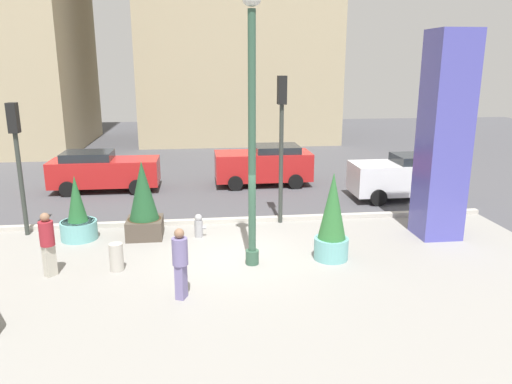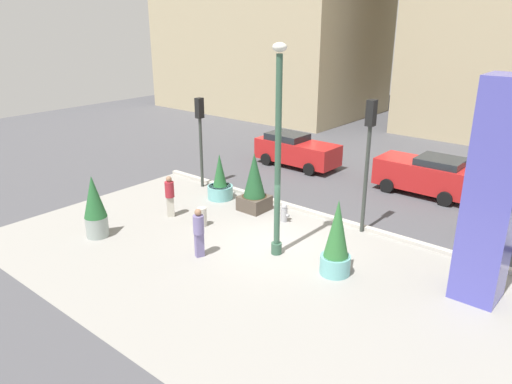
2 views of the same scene
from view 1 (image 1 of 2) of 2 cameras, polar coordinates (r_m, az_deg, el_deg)
name	(u,v)px [view 1 (image 1 of 2)]	position (r m, az deg, el deg)	size (l,w,h in m)	color
ground_plane	(228,215)	(17.72, -3.30, -2.69)	(60.00, 60.00, 0.00)	#47474C
plaza_pavement	(243,289)	(12.14, -1.48, -11.14)	(18.00, 10.00, 0.02)	gray
curb_strip	(229,220)	(16.85, -3.11, -3.32)	(18.00, 0.24, 0.16)	#B7B2A8
lamp_post	(252,142)	(12.58, -0.47, 5.84)	(0.44, 0.44, 6.87)	#335642
art_pillar_blue	(444,137)	(15.92, 20.95, 5.93)	(1.24, 1.24, 6.25)	#4C4CAD
potted_plant_mid_plaza	(144,203)	(15.54, -12.91, -1.25)	(1.10, 1.10, 2.44)	#4C4238
potted_plant_curbside	(332,221)	(13.62, 8.83, -3.30)	(0.95, 0.95, 2.47)	#6BB2B2
potted_plant_near_right	(78,217)	(16.05, -19.95, -2.76)	(1.10, 1.10, 2.02)	#6BB2B2
fire_hydrant	(199,226)	(15.49, -6.66, -3.91)	(0.36, 0.26, 0.75)	#99999E
concrete_bollard	(116,257)	(13.47, -15.88, -7.29)	(0.36, 0.36, 0.75)	#B2ADA3
traffic_light_corner	(17,147)	(16.65, -25.99, 4.71)	(0.28, 0.42, 4.16)	#333833
traffic_light_far_side	(281,126)	(16.17, 2.97, 7.62)	(0.28, 0.42, 4.91)	#333833
car_far_lane	(103,171)	(21.88, -17.27, 2.39)	(4.49, 1.98, 1.69)	red
car_curb_east	(264,164)	(21.94, 0.94, 3.21)	(4.23, 2.09, 1.77)	red
car_intersection	(403,176)	(20.46, 16.69, 1.74)	(4.02, 1.99, 1.79)	silver
pedestrian_by_curb	(47,241)	(13.51, -23.03, -5.29)	(0.51, 0.51, 1.70)	#B2AD9E
pedestrian_crossing	(180,260)	(11.42, -8.77, -7.81)	(0.47, 0.47, 1.71)	slate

